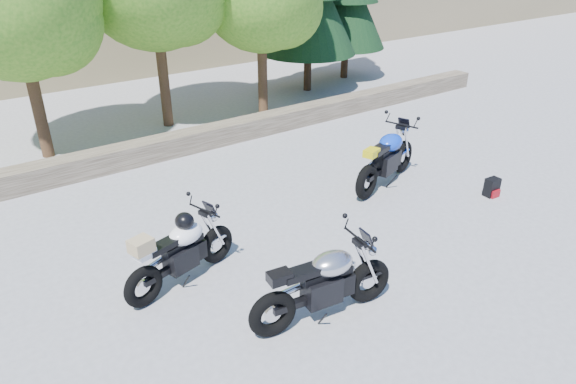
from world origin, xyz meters
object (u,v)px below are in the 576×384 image
at_px(white_bike, 180,251).
at_px(blue_bike, 387,159).
at_px(backpack, 492,188).
at_px(silver_bike, 324,284).

distance_m(white_bike, blue_bike, 5.08).
relative_size(white_bike, backpack, 5.32).
height_order(white_bike, blue_bike, blue_bike).
distance_m(blue_bike, backpack, 2.20).
relative_size(silver_bike, blue_bike, 0.96).
bearing_deg(backpack, blue_bike, 133.02).
xyz_separation_m(white_bike, blue_bike, (5.03, 0.67, 0.02)).
relative_size(blue_bike, backpack, 6.03).
distance_m(white_bike, backpack, 6.49).
bearing_deg(blue_bike, backpack, -68.38).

